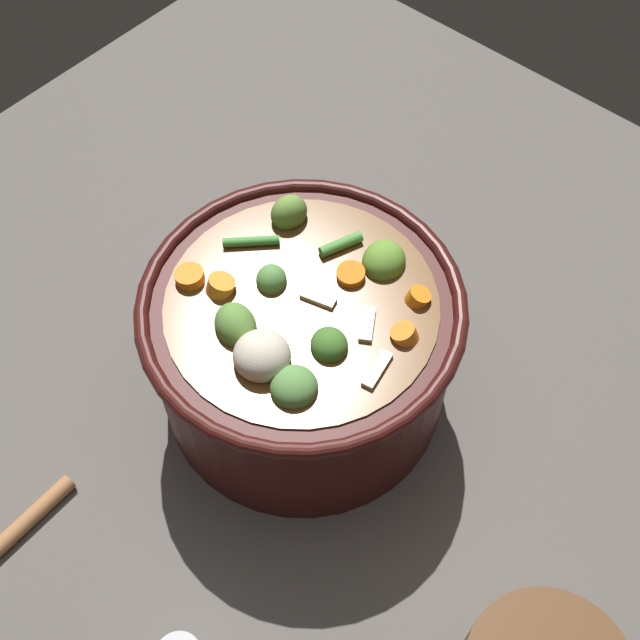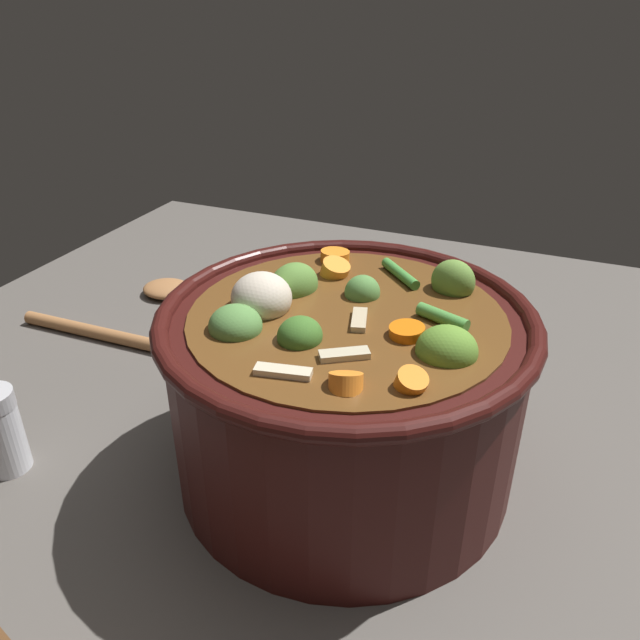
{
  "view_description": "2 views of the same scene",
  "coord_description": "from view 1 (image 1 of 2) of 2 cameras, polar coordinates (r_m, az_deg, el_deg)",
  "views": [
    {
      "loc": [
        -0.29,
        -0.27,
        0.72
      ],
      "look_at": [
        0.0,
        -0.02,
        0.14
      ],
      "focal_mm": 46.2,
      "sensor_mm": 36.0,
      "label": 1
    },
    {
      "loc": [
        0.14,
        -0.38,
        0.37
      ],
      "look_at": [
        -0.02,
        -0.01,
        0.14
      ],
      "focal_mm": 34.95,
      "sensor_mm": 36.0,
      "label": 2
    }
  ],
  "objects": [
    {
      "name": "cooking_pot",
      "position": [
        0.75,
        -1.21,
        -1.75
      ],
      "size": [
        0.28,
        0.28,
        0.17
      ],
      "color": "#38110F",
      "rests_on": "ground_plane"
    },
    {
      "name": "ground_plane",
      "position": [
        0.82,
        -1.1,
        -4.68
      ],
      "size": [
        1.1,
        1.1,
        0.0
      ],
      "primitive_type": "plane",
      "color": "#514C47"
    }
  ]
}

